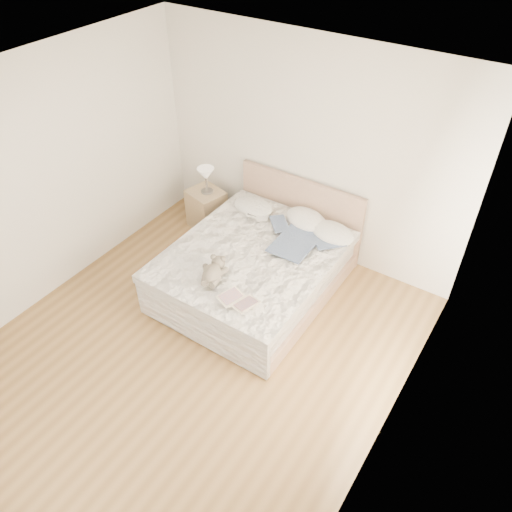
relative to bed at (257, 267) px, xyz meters
The scene contains 16 objects.
floor 1.23m from the bed, 90.00° to the right, with size 4.00×4.50×0.00m, color brown.
ceiling 2.67m from the bed, 90.00° to the right, with size 4.00×4.50×0.00m, color white.
wall_back 1.49m from the bed, 90.00° to the left, with size 4.00×0.02×2.70m, color silver.
wall_left 2.55m from the bed, 149.21° to the right, with size 0.02×4.50×2.70m, color silver.
wall_right 2.55m from the bed, 30.79° to the right, with size 0.02×4.50×2.70m, color silver.
window 2.46m from the bed, 24.16° to the right, with size 0.02×1.30×1.10m, color white.
bed is the anchor object (origin of this frame).
nightstand 1.42m from the bed, 152.27° to the left, with size 0.45×0.40×0.56m, color #9D8560.
table_lamp 1.49m from the bed, 151.44° to the left, with size 0.29×0.29×0.35m.
pillow_left 0.85m from the bed, 126.42° to the left, with size 0.53×0.37×0.16m, color silver.
pillow_middle 0.85m from the bed, 73.37° to the left, with size 0.56×0.39×0.17m, color white.
pillow_right 0.97m from the bed, 48.22° to the left, with size 0.55×0.38×0.16m, color white.
blouse 0.55m from the bed, 42.46° to the left, with size 0.68×0.72×0.03m, color #334260, non-canonical shape.
photo_book 0.69m from the bed, 121.73° to the left, with size 0.30×0.20×0.02m, color silver.
childrens_book 0.95m from the bed, 68.38° to the right, with size 0.38×0.25×0.02m, color beige.
teddy_bear 0.80m from the bed, 96.18° to the right, with size 0.25×0.35×0.18m, color #635B4E, non-canonical shape.
Camera 1 is at (2.42, -2.48, 4.15)m, focal length 35.00 mm.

